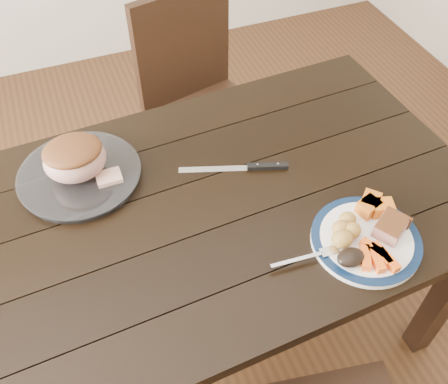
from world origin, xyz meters
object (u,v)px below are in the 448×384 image
object	(u,v)px
roast_joint	(75,160)
fork	(310,257)
dinner_plate	(366,240)
carving_knife	(254,167)
pork_slice	(390,227)
serving_platter	(80,176)
chair_far	(199,96)
dining_table	(196,228)

from	to	relation	value
roast_joint	fork	bearing A→B (deg)	-45.94
dinner_plate	carving_knife	xyz separation A→B (m)	(-0.16, 0.35, -0.00)
roast_joint	carving_knife	xyz separation A→B (m)	(0.48, -0.15, -0.07)
pork_slice	roast_joint	xyz separation A→B (m)	(-0.70, 0.50, 0.03)
pork_slice	fork	world-z (taller)	pork_slice
serving_platter	pork_slice	bearing A→B (deg)	-35.43
serving_platter	chair_far	bearing A→B (deg)	43.74
chair_far	carving_knife	distance (m)	0.70
fork	serving_platter	bearing A→B (deg)	138.47
dinner_plate	fork	bearing A→B (deg)	179.70
dining_table	roast_joint	bearing A→B (deg)	140.25
dining_table	roast_joint	world-z (taller)	roast_joint
carving_knife	fork	bearing A→B (deg)	-71.61
pork_slice	carving_knife	distance (m)	0.42
chair_far	pork_slice	distance (m)	1.06
dining_table	serving_platter	bearing A→B (deg)	140.25
dining_table	serving_platter	xyz separation A→B (m)	(-0.27, 0.22, 0.10)
chair_far	serving_platter	distance (m)	0.78
chair_far	roast_joint	distance (m)	0.80
pork_slice	fork	bearing A→B (deg)	178.46
pork_slice	dinner_plate	bearing A→B (deg)	175.24
fork	roast_joint	world-z (taller)	roast_joint
chair_far	fork	xyz separation A→B (m)	(-0.06, -1.01, 0.25)
fork	dinner_plate	bearing A→B (deg)	4.11
chair_far	pork_slice	bearing A→B (deg)	86.15
chair_far	roast_joint	xyz separation A→B (m)	(-0.54, -0.51, 0.30)
serving_platter	pork_slice	distance (m)	0.86
dinner_plate	roast_joint	distance (m)	0.81
fork	carving_knife	xyz separation A→B (m)	(0.00, 0.35, -0.01)
chair_far	dinner_plate	world-z (taller)	chair_far
roast_joint	serving_platter	bearing A→B (deg)	0.00
dining_table	pork_slice	world-z (taller)	pork_slice
dining_table	roast_joint	xyz separation A→B (m)	(-0.27, 0.22, 0.17)
dinner_plate	fork	distance (m)	0.16
serving_platter	roast_joint	world-z (taller)	roast_joint
pork_slice	serving_platter	bearing A→B (deg)	144.57
dining_table	chair_far	world-z (taller)	chair_far
carving_knife	chair_far	bearing A→B (deg)	104.08
fork	pork_slice	bearing A→B (deg)	2.86
serving_platter	roast_joint	size ratio (longest dim) A/B	1.97
dinner_plate	roast_joint	xyz separation A→B (m)	(-0.64, 0.50, 0.07)
dinner_plate	pork_slice	bearing A→B (deg)	-4.76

